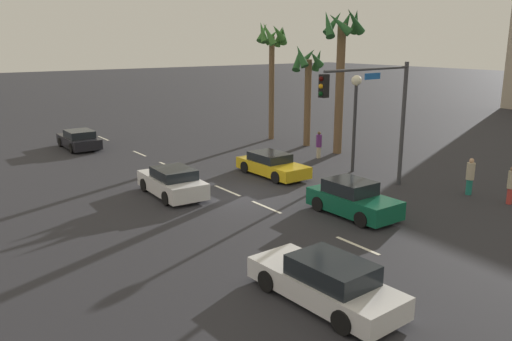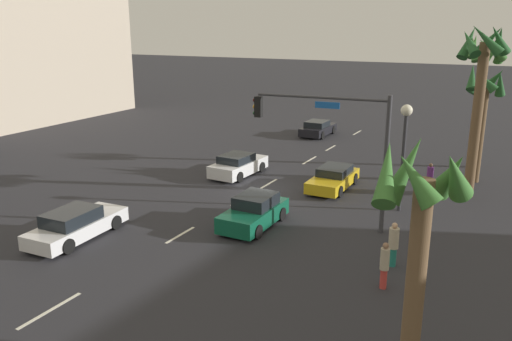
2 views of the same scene
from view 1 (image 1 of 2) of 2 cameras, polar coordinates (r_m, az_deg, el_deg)
name	(u,v)px [view 1 (image 1 of 2)]	position (r m, az deg, el deg)	size (l,w,h in m)	color
ground_plane	(238,195)	(24.52, -2.02, -2.72)	(220.00, 220.00, 0.00)	#28282D
lane_stripe_0	(103,138)	(40.36, -16.40, 3.41)	(2.15, 0.14, 0.01)	silver
lane_stripe_1	(139,154)	(34.30, -12.67, 1.83)	(1.99, 0.14, 0.01)	silver
lane_stripe_2	(169,166)	(30.58, -9.55, 0.50)	(2.37, 0.14, 0.01)	silver
lane_stripe_3	(227,191)	(25.25, -3.17, -2.22)	(2.21, 0.14, 0.01)	silver
lane_stripe_4	(266,207)	(22.77, 1.13, -4.04)	(2.08, 0.14, 0.01)	silver
lane_stripe_5	(357,246)	(18.99, 11.06, -8.09)	(2.06, 0.14, 0.01)	silver
car_0	(172,182)	(24.62, -9.16, -1.29)	(4.28, 2.08, 1.35)	silver
car_1	(326,282)	(14.78, 7.69, -12.03)	(4.76, 2.06, 1.33)	silver
car_2	(79,140)	(36.95, -18.84, 3.21)	(4.15, 1.97, 1.26)	black
car_3	(353,199)	(22.00, 10.57, -3.14)	(3.98, 1.90, 1.44)	#0F5138
car_4	(272,165)	(27.96, 1.76, 0.61)	(4.41, 1.94, 1.21)	gold
traffic_signal	(377,105)	(24.75, 13.18, 7.05)	(0.82, 6.25, 6.10)	#38383D
streetlamp	(355,104)	(28.73, 10.86, 7.23)	(0.56, 0.56, 5.29)	#2D2D33
pedestrian_0	(470,176)	(26.36, 22.44, -0.53)	(0.52, 0.52, 1.76)	#1E7266
pedestrian_1	(511,184)	(25.60, 26.19, -1.36)	(0.38, 0.38, 1.71)	#BF3833
pedestrian_2	(319,144)	(32.27, 6.91, 2.89)	(0.48, 0.48, 1.67)	#B2A58C
palm_tree_1	(308,75)	(35.66, 5.68, 10.43)	(2.18, 2.24, 6.89)	brown
palm_tree_2	(341,52)	(33.26, 9.35, 12.71)	(2.51, 2.68, 9.08)	brown
palm_tree_3	(272,49)	(37.91, 1.77, 13.18)	(2.46, 2.55, 8.44)	brown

